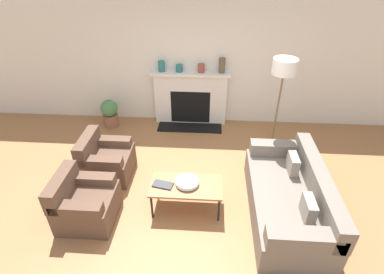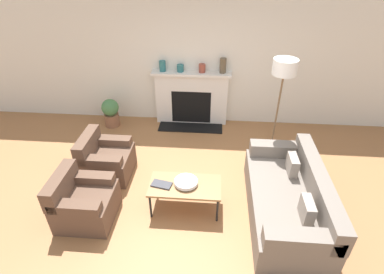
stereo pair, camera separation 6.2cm
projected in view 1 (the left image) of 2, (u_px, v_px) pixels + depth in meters
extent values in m
plane|color=#99663D|center=(191.00, 205.00, 4.50)|extent=(18.00, 18.00, 0.00)
cube|color=silver|center=(200.00, 55.00, 5.93)|extent=(18.00, 0.06, 2.90)
cube|color=silver|center=(191.00, 99.00, 6.33)|extent=(1.50, 0.20, 1.09)
cube|color=black|center=(190.00, 107.00, 6.34)|extent=(0.82, 0.04, 0.71)
cube|color=black|center=(190.00, 127.00, 6.38)|extent=(1.35, 0.40, 0.02)
cube|color=silver|center=(190.00, 74.00, 5.99)|extent=(1.62, 0.28, 0.05)
cube|color=slate|center=(285.00, 203.00, 4.25)|extent=(0.95, 1.98, 0.44)
cube|color=slate|center=(319.00, 183.00, 4.01)|extent=(0.20, 1.98, 0.35)
cube|color=slate|center=(278.00, 148.00, 4.81)|extent=(0.87, 0.22, 0.21)
cube|color=slate|center=(305.00, 239.00, 3.33)|extent=(0.87, 0.22, 0.21)
cube|color=gray|center=(293.00, 164.00, 4.42)|extent=(0.12, 0.32, 0.28)
cube|color=gray|center=(308.00, 209.00, 3.67)|extent=(0.12, 0.32, 0.28)
cube|color=brown|center=(88.00, 207.00, 4.19)|extent=(0.75, 0.75, 0.42)
cube|color=brown|center=(61.00, 186.00, 4.00)|extent=(0.18, 0.75, 0.32)
cube|color=brown|center=(76.00, 208.00, 3.80)|extent=(0.67, 0.18, 0.13)
cube|color=brown|center=(92.00, 179.00, 4.28)|extent=(0.67, 0.18, 0.13)
cube|color=brown|center=(109.00, 164.00, 5.00)|extent=(0.75, 0.75, 0.42)
cube|color=brown|center=(87.00, 145.00, 4.81)|extent=(0.18, 0.75, 0.32)
cube|color=brown|center=(101.00, 162.00, 4.61)|extent=(0.67, 0.18, 0.13)
cube|color=brown|center=(111.00, 141.00, 5.09)|extent=(0.67, 0.18, 0.13)
cube|color=olive|center=(186.00, 186.00, 4.25)|extent=(1.02, 0.53, 0.03)
cylinder|color=black|center=(152.00, 207.00, 4.20)|extent=(0.03, 0.03, 0.41)
cylinder|color=black|center=(219.00, 210.00, 4.15)|extent=(0.03, 0.03, 0.41)
cylinder|color=black|center=(157.00, 185.00, 4.58)|extent=(0.03, 0.03, 0.41)
cylinder|color=black|center=(219.00, 188.00, 4.53)|extent=(0.03, 0.03, 0.41)
cylinder|color=silver|center=(187.00, 184.00, 4.24)|extent=(0.12, 0.12, 0.02)
cylinder|color=silver|center=(187.00, 182.00, 4.23)|extent=(0.33, 0.33, 0.05)
cube|color=#38383D|center=(163.00, 185.00, 4.22)|extent=(0.31, 0.21, 0.02)
cylinder|color=brown|center=(268.00, 161.00, 5.40)|extent=(0.35, 0.35, 0.03)
cylinder|color=brown|center=(275.00, 120.00, 4.93)|extent=(0.03, 0.03, 1.67)
cylinder|color=white|center=(285.00, 66.00, 4.44)|extent=(0.37, 0.37, 0.23)
cylinder|color=#28666B|center=(161.00, 66.00, 5.98)|extent=(0.13, 0.13, 0.21)
cylinder|color=#28666B|center=(179.00, 68.00, 5.98)|extent=(0.14, 0.14, 0.14)
cylinder|color=brown|center=(201.00, 68.00, 5.94)|extent=(0.13, 0.13, 0.17)
cylinder|color=brown|center=(222.00, 65.00, 5.89)|extent=(0.13, 0.13, 0.30)
cylinder|color=brown|center=(111.00, 120.00, 6.39)|extent=(0.31, 0.31, 0.27)
sphere|color=#477A47|center=(109.00, 108.00, 6.23)|extent=(0.35, 0.35, 0.35)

